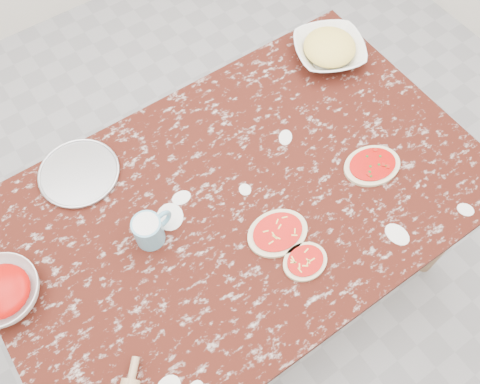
% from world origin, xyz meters
% --- Properties ---
extents(ground, '(4.00, 4.00, 0.00)m').
position_xyz_m(ground, '(0.00, 0.00, 0.00)').
color(ground, gray).
extents(worktable, '(1.60, 1.00, 0.75)m').
position_xyz_m(worktable, '(0.00, 0.00, 0.67)').
color(worktable, '#34100A').
rests_on(worktable, ground).
extents(pizza_tray, '(0.30, 0.30, 0.01)m').
position_xyz_m(pizza_tray, '(-0.38, 0.38, 0.76)').
color(pizza_tray, '#B2B2B7').
rests_on(pizza_tray, worktable).
extents(sauce_bowl, '(0.28, 0.28, 0.07)m').
position_xyz_m(sauce_bowl, '(-0.74, 0.12, 0.78)').
color(sauce_bowl, white).
rests_on(sauce_bowl, worktable).
extents(cheese_bowl, '(0.34, 0.34, 0.06)m').
position_xyz_m(cheese_bowl, '(0.62, 0.32, 0.78)').
color(cheese_bowl, white).
rests_on(cheese_bowl, worktable).
extents(flour_mug, '(0.13, 0.09, 0.10)m').
position_xyz_m(flour_mug, '(-0.30, 0.05, 0.80)').
color(flour_mug, '#62A1BC').
rests_on(flour_mug, worktable).
extents(pizza_left, '(0.21, 0.17, 0.02)m').
position_xyz_m(pizza_left, '(0.03, -0.17, 0.76)').
color(pizza_left, beige).
rests_on(pizza_left, worktable).
extents(pizza_mid, '(0.14, 0.12, 0.02)m').
position_xyz_m(pizza_mid, '(0.04, -0.29, 0.76)').
color(pizza_mid, beige).
rests_on(pizza_mid, worktable).
extents(pizza_right, '(0.22, 0.18, 0.02)m').
position_xyz_m(pizza_right, '(0.43, -0.15, 0.76)').
color(pizza_right, beige).
rests_on(pizza_right, worktable).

